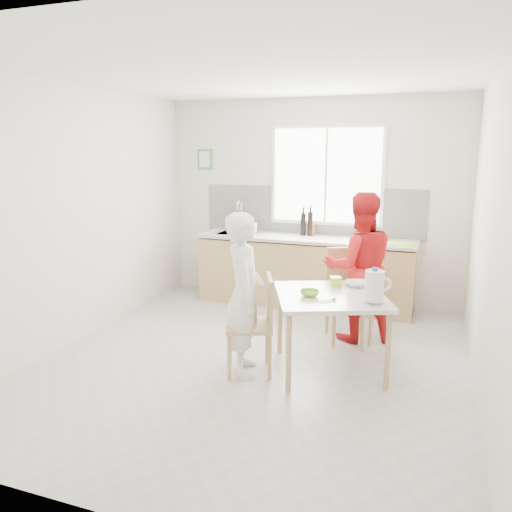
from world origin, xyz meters
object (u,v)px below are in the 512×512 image
Objects in this scene: bowl_white at (357,284)px; chair_far at (348,290)px; person_red at (359,267)px; dining_table at (330,302)px; wine_bottle_b at (303,224)px; bowl_green at (310,293)px; wine_bottle_a at (310,224)px; person_white at (245,294)px; chair_left at (256,320)px; milk_jug at (375,286)px.

chair_far is at bearing 107.15° from bowl_white.
person_red is (0.11, -0.00, 0.26)m from chair_far.
dining_table is 2.18m from wine_bottle_b.
bowl_green reaches higher than dining_table.
bowl_green is 0.54× the size of wine_bottle_a.
bowl_green is at bearing -76.23° from wine_bottle_a.
chair_left is at bearing -90.00° from person_white.
dining_table is at bearing -118.07° from bowl_white.
bowl_green is 2.23m from wine_bottle_b.
person_white is 0.93× the size of person_red.
chair_left is 0.61× the size of person_white.
milk_jug is (1.04, 0.12, 0.40)m from chair_left.
bowl_green is at bearing -122.16° from chair_far.
person_white reaches higher than bowl_green.
bowl_white is 0.70× the size of wine_bottle_b.
person_red is (0.13, 0.89, 0.14)m from dining_table.
wine_bottle_b is at bearing 111.33° from dining_table.
wine_bottle_a is 1.07× the size of wine_bottle_b.
bowl_green is 0.57× the size of wine_bottle_b.
chair_left is 5.32× the size of bowl_green.
chair_left is at bearing -141.34° from chair_far.
wine_bottle_b is (-0.09, -0.01, -0.01)m from wine_bottle_a.
chair_far is 3.39× the size of milk_jug.
dining_table is 1.38× the size of chair_left.
person_red is at bearing 124.48° from chair_left.
person_white reaches higher than milk_jug.
person_white reaches higher than chair_far.
wine_bottle_a is at bearing 100.20° from chair_far.
person_red is 5.36× the size of wine_bottle_b.
chair_left is 3.14× the size of milk_jug.
wine_bottle_b is at bearing 106.15° from bowl_green.
person_red is 9.36× the size of bowl_green.
person_white reaches higher than bowl_white.
person_red reaches higher than chair_left.
bowl_green is (-0.18, -1.02, 0.23)m from chair_far.
bowl_white is at bearing 92.60° from milk_jug.
chair_far is at bearing 88.66° from milk_jug.
chair_left is 4.36× the size of bowl_white.
milk_jug reaches higher than chair_left.
milk_jug is at bearing -1.72° from bowl_green.
person_white is at bearing -144.03° from chair_far.
dining_table is 0.78× the size of person_red.
wine_bottle_b is (-0.79, 1.10, 0.53)m from chair_far.
wine_bottle_a is at bearing 3.12° from wine_bottle_b.
chair_left is at bearing 164.34° from milk_jug.
wine_bottle_b is at bearing 103.65° from chair_far.
wine_bottle_b reaches higher than dining_table.
bowl_green is (0.56, 0.17, 0.02)m from person_white.
person_white is 2.32m from wine_bottle_a.
person_white reaches higher than dining_table.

